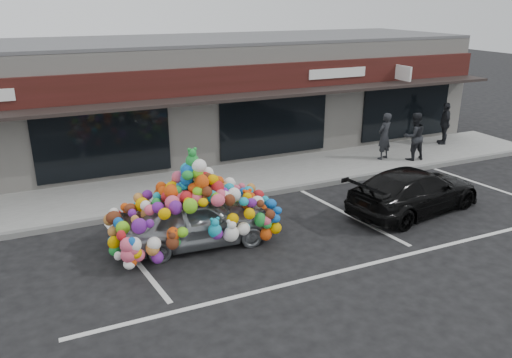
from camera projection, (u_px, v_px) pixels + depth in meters
name	position (u px, v px, depth m)	size (l,w,h in m)	color
ground	(261.00, 236.00, 12.70)	(90.00, 90.00, 0.00)	black
shop_building	(171.00, 97.00, 19.23)	(24.00, 7.20, 4.31)	beige
sidewalk	(210.00, 184.00, 16.12)	(26.00, 3.00, 0.15)	gray
kerb	(227.00, 200.00, 14.83)	(26.00, 0.18, 0.16)	slate
parking_stripe_left	(134.00, 258.00, 11.65)	(0.12, 4.40, 0.01)	silver
parking_stripe_mid	(349.00, 215.00, 13.95)	(0.12, 4.40, 0.01)	silver
parking_stripe_right	(491.00, 187.00, 16.02)	(0.12, 4.40, 0.01)	silver
lane_line	(382.00, 261.00, 11.49)	(14.00, 0.12, 0.01)	silver
toy_car	(195.00, 214.00, 12.07)	(2.75, 4.13, 2.34)	gray
black_sedan	(414.00, 190.00, 14.03)	(4.31, 1.75, 1.25)	black
pedestrian_a	(384.00, 136.00, 18.14)	(0.63, 0.41, 1.72)	#232429
pedestrian_b	(414.00, 136.00, 18.05)	(0.85, 0.66, 1.75)	black
pedestrian_c	(445.00, 123.00, 20.10)	(0.41, 0.99, 1.69)	black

